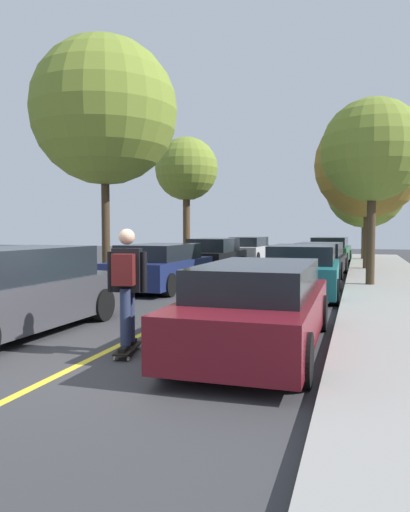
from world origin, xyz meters
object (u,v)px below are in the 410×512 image
parked_car_left_farthest (249,250)px  street_tree_left_near (186,170)px  street_tree_right_far (366,188)px  street_tree_left_nearest (104,112)px  skateboarder (127,281)px  parked_car_left_nearest (12,292)px  skateboard (128,348)px  street_tree_right_near (369,164)px  parked_car_left_far (214,256)px  street_tree_right_nearest (372,150)px  parked_car_right_farthest (330,250)px  parked_car_right_nearest (258,306)px  parked_car_right_near (303,271)px  parked_car_left_near (161,267)px  parked_car_right_far (320,259)px

parked_car_left_farthest → street_tree_left_near: size_ratio=0.76×
street_tree_left_near → street_tree_right_far: size_ratio=0.94×
street_tree_left_near → street_tree_right_far: (7.77, 8.03, -0.40)m
street_tree_left_nearest → skateboarder: 9.29m
parked_car_left_nearest → skateboard: bearing=-13.6°
street_tree_right_near → parked_car_left_far: bearing=-155.5°
street_tree_right_nearest → street_tree_right_far: size_ratio=0.91×
parked_car_right_farthest → street_tree_right_near: street_tree_right_near is taller
parked_car_left_nearest → parked_car_right_farthest: bearing=77.7°
parked_car_right_nearest → parked_car_right_near: bearing=90.0°
street_tree_left_near → skateboarder: (4.27, -14.36, -3.39)m
skateboard → street_tree_left_near: bearing=106.6°
street_tree_left_nearest → skateboarder: size_ratio=4.35×
parked_car_left_near → parked_car_right_farthest: size_ratio=1.00×
street_tree_right_near → skateboarder: 16.19m
parked_car_right_nearest → street_tree_right_near: street_tree_right_near is taller
parked_car_right_nearest → street_tree_right_near: size_ratio=0.70×
parked_car_right_far → skateboard: parked_car_right_far is taller
parked_car_right_far → street_tree_left_nearest: bearing=-135.7°
parked_car_right_far → parked_car_left_near: bearing=-126.4°
parked_car_right_far → parked_car_right_farthest: size_ratio=0.96×
street_tree_left_nearest → street_tree_right_far: size_ratio=1.21×
parked_car_right_far → parked_car_right_near: bearing=-90.0°
parked_car_right_nearest → street_tree_right_far: street_tree_right_far is taller
street_tree_left_nearest → street_tree_right_near: 11.46m
parked_car_left_far → street_tree_left_near: bearing=136.7°
parked_car_right_near → parked_car_right_far: size_ratio=1.03×
parked_car_left_farthest → parked_car_left_nearest: bearing=-90.0°
parked_car_left_near → street_tree_right_far: size_ratio=0.71×
parked_car_left_nearest → parked_car_right_nearest: size_ratio=1.00×
parked_car_left_nearest → skateboard: 2.64m
skateboarder → street_tree_left_nearest: bearing=121.2°
parked_car_right_far → street_tree_right_far: street_tree_right_far is taller
parked_car_right_farthest → skateboard: parked_car_right_farthest is taller
parked_car_right_far → street_tree_right_far: (1.78, 9.50, 3.43)m
street_tree_left_near → parked_car_left_far: bearing=-43.3°
parked_car_right_nearest → skateboard: size_ratio=5.34×
parked_car_right_farthest → skateboarder: bearing=-94.9°
parked_car_right_near → parked_car_right_farthest: (-0.00, 13.06, 0.01)m
parked_car_left_nearest → skateboarder: 2.59m
parked_car_right_far → street_tree_left_near: 7.26m
parked_car_left_nearest → parked_car_right_farthest: parked_car_left_nearest is taller
street_tree_right_far → parked_car_right_far: bearing=-100.6°
parked_car_left_near → street_tree_left_near: bearing=103.8°
parked_car_left_farthest → street_tree_left_nearest: size_ratio=0.59×
skateboarder → skateboard: bearing=101.8°
parked_car_left_farthest → street_tree_left_near: street_tree_left_near is taller
parked_car_left_far → skateboard: 12.92m
parked_car_right_near → street_tree_right_nearest: (1.77, 2.25, 3.47)m
parked_car_left_far → parked_car_left_farthest: bearing=90.0°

